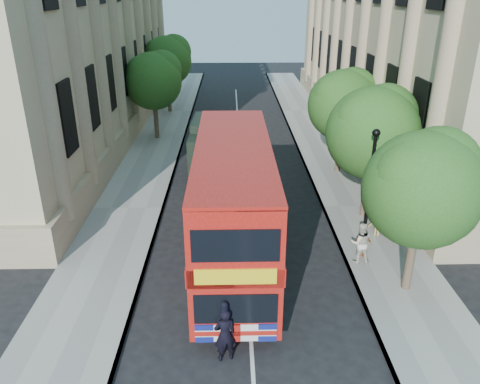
{
  "coord_description": "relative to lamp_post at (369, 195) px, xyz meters",
  "views": [
    {
      "loc": [
        -0.58,
        -11.22,
        10.24
      ],
      "look_at": [
        -0.22,
        6.89,
        2.3
      ],
      "focal_mm": 35.0,
      "sensor_mm": 36.0,
      "label": 1
    }
  ],
  "objects": [
    {
      "name": "ground",
      "position": [
        -5.0,
        -6.0,
        -2.51
      ],
      "size": [
        120.0,
        120.0,
        0.0
      ],
      "primitive_type": "plane",
      "color": "black",
      "rests_on": "ground"
    },
    {
      "name": "pavement_right",
      "position": [
        0.75,
        4.0,
        -2.45
      ],
      "size": [
        3.5,
        80.0,
        0.12
      ],
      "primitive_type": "cube",
      "color": "gray",
      "rests_on": "ground"
    },
    {
      "name": "pavement_left",
      "position": [
        -10.75,
        4.0,
        -2.45
      ],
      "size": [
        3.5,
        80.0,
        0.12
      ],
      "primitive_type": "cube",
      "color": "gray",
      "rests_on": "ground"
    },
    {
      "name": "building_right",
      "position": [
        8.8,
        18.0,
        6.49
      ],
      "size": [
        12.0,
        38.0,
        18.0
      ],
      "primitive_type": "cube",
      "color": "tan",
      "rests_on": "ground"
    },
    {
      "name": "building_left",
      "position": [
        -18.8,
        18.0,
        6.49
      ],
      "size": [
        12.0,
        38.0,
        18.0
      ],
      "primitive_type": "cube",
      "color": "tan",
      "rests_on": "ground"
    },
    {
      "name": "tree_right_near",
      "position": [
        0.84,
        -2.97,
        1.74
      ],
      "size": [
        4.0,
        4.0,
        6.08
      ],
      "color": "#473828",
      "rests_on": "ground"
    },
    {
      "name": "tree_right_mid",
      "position": [
        0.84,
        3.03,
        1.93
      ],
      "size": [
        4.2,
        4.2,
        6.37
      ],
      "color": "#473828",
      "rests_on": "ground"
    },
    {
      "name": "tree_right_far",
      "position": [
        0.84,
        9.03,
        1.8
      ],
      "size": [
        4.0,
        4.0,
        6.15
      ],
      "color": "#473828",
      "rests_on": "ground"
    },
    {
      "name": "tree_left_far",
      "position": [
        -10.96,
        16.03,
        1.93
      ],
      "size": [
        4.0,
        4.0,
        6.3
      ],
      "color": "#473828",
      "rests_on": "ground"
    },
    {
      "name": "tree_left_back",
      "position": [
        -10.96,
        24.03,
        2.2
      ],
      "size": [
        4.2,
        4.2,
        6.65
      ],
      "color": "#473828",
      "rests_on": "ground"
    },
    {
      "name": "lamp_post",
      "position": [
        0.0,
        0.0,
        0.0
      ],
      "size": [
        0.32,
        0.32,
        5.16
      ],
      "color": "black",
      "rests_on": "pavement_right"
    },
    {
      "name": "double_decker_bus",
      "position": [
        -5.5,
        -0.93,
        0.18
      ],
      "size": [
        2.85,
        10.54,
        4.86
      ],
      "rotation": [
        0.0,
        0.0,
        0.0
      ],
      "color": "#A5120B",
      "rests_on": "ground"
    },
    {
      "name": "box_van",
      "position": [
        -6.8,
        9.44,
        -1.02
      ],
      "size": [
        2.37,
        5.39,
        3.04
      ],
      "rotation": [
        0.0,
        0.0,
        -0.04
      ],
      "color": "black",
      "rests_on": "ground"
    },
    {
      "name": "police_constable",
      "position": [
        -5.81,
        -6.35,
        -1.61
      ],
      "size": [
        0.75,
        0.6,
        1.81
      ],
      "primitive_type": "imported",
      "rotation": [
        0.0,
        0.0,
        3.43
      ],
      "color": "black",
      "rests_on": "ground"
    },
    {
      "name": "woman_pedestrian",
      "position": [
        -0.49,
        -1.2,
        -1.53
      ],
      "size": [
        0.85,
        0.67,
        1.71
      ],
      "primitive_type": "imported",
      "rotation": [
        0.0,
        0.0,
        3.11
      ],
      "color": "beige",
      "rests_on": "pavement_right"
    },
    {
      "name": "child_a",
      "position": [
        -0.29,
        -0.83,
        -1.78
      ],
      "size": [
        0.75,
        0.41,
        1.21
      ],
      "primitive_type": "imported",
      "rotation": [
        0.0,
        0.0,
        2.98
      ],
      "color": "#C36522",
      "rests_on": "pavement_right"
    },
    {
      "name": "child_b",
      "position": [
        0.85,
        0.96,
        -1.8
      ],
      "size": [
        0.79,
        0.49,
        1.19
      ],
      "primitive_type": "imported",
      "rotation": [
        0.0,
        0.0,
        3.08
      ],
      "color": "#E2BC4D",
      "rests_on": "pavement_right"
    }
  ]
}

